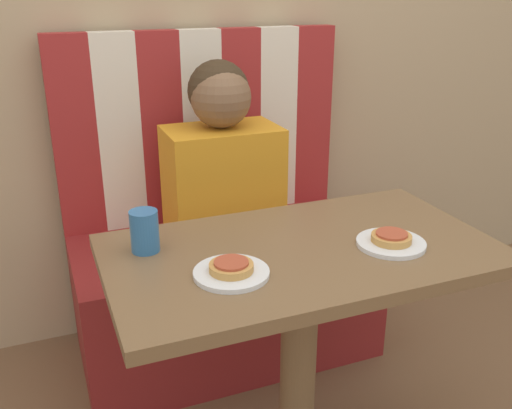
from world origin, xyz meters
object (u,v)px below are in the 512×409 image
plate_left (231,273)px  pizza_right (391,237)px  pizza_left (231,266)px  drinking_cup (145,231)px  plate_right (391,243)px  person (222,158)px

plate_left → pizza_right: pizza_right is taller
pizza_left → drinking_cup: (-0.16, 0.20, 0.03)m
plate_left → plate_right: (0.44, 0.00, 0.00)m
plate_right → pizza_left: (-0.44, 0.00, 0.02)m
pizza_right → drinking_cup: 0.63m
person → pizza_left: bearing=-106.9°
plate_left → pizza_left: size_ratio=1.72×
plate_left → plate_right: bearing=0.0°
plate_right → plate_left: bearing=180.0°
plate_right → drinking_cup: bearing=161.1°
plate_left → plate_right: same height
pizza_left → pizza_right: size_ratio=1.00×
person → drinking_cup: 0.63m
plate_right → pizza_right: (0.00, 0.00, 0.02)m
plate_right → pizza_left: pizza_left is taller
person → pizza_right: person is taller
person → plate_left: bearing=-106.9°
pizza_right → plate_right: bearing=0.0°
pizza_left → pizza_right: same height
plate_left → pizza_left: bearing=0.0°
pizza_left → drinking_cup: drinking_cup is taller
pizza_left → drinking_cup: bearing=127.7°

